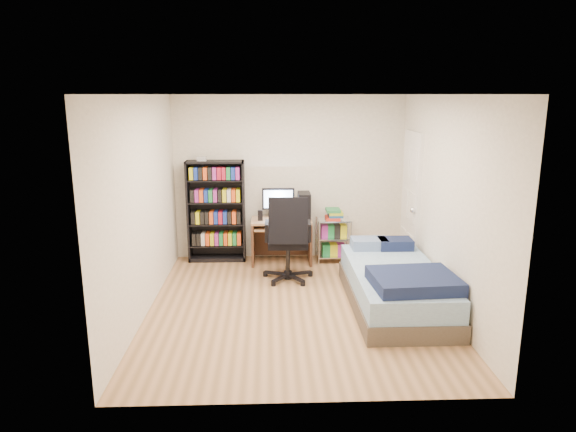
{
  "coord_description": "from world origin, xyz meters",
  "views": [
    {
      "loc": [
        -0.31,
        -5.79,
        2.5
      ],
      "look_at": [
        -0.07,
        0.4,
        1.03
      ],
      "focal_mm": 32.0,
      "sensor_mm": 36.0,
      "label": 1
    }
  ],
  "objects_px": {
    "media_shelf": "(216,210)",
    "computer_desk": "(287,223)",
    "office_chair": "(288,254)",
    "bed": "(396,285)"
  },
  "relations": [
    {
      "from": "media_shelf",
      "to": "office_chair",
      "type": "bearing_deg",
      "value": -41.51
    },
    {
      "from": "computer_desk",
      "to": "office_chair",
      "type": "relative_size",
      "value": 0.94
    },
    {
      "from": "media_shelf",
      "to": "office_chair",
      "type": "xyz_separation_m",
      "value": [
        1.06,
        -0.93,
        -0.41
      ]
    },
    {
      "from": "computer_desk",
      "to": "media_shelf",
      "type": "bearing_deg",
      "value": 173.68
    },
    {
      "from": "office_chair",
      "to": "bed",
      "type": "bearing_deg",
      "value": -35.05
    },
    {
      "from": "media_shelf",
      "to": "computer_desk",
      "type": "xyz_separation_m",
      "value": [
        1.08,
        -0.12,
        -0.18
      ]
    },
    {
      "from": "media_shelf",
      "to": "bed",
      "type": "relative_size",
      "value": 0.76
    },
    {
      "from": "computer_desk",
      "to": "bed",
      "type": "height_order",
      "value": "computer_desk"
    },
    {
      "from": "media_shelf",
      "to": "bed",
      "type": "xyz_separation_m",
      "value": [
        2.32,
        -1.87,
        -0.53
      ]
    },
    {
      "from": "computer_desk",
      "to": "bed",
      "type": "distance_m",
      "value": 2.18
    }
  ]
}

